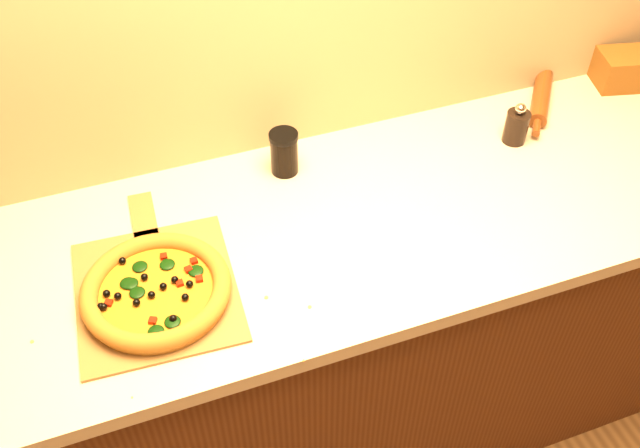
{
  "coord_description": "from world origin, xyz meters",
  "views": [
    {
      "loc": [
        -0.45,
        0.32,
        2.08
      ],
      "look_at": [
        -0.07,
        1.38,
        0.96
      ],
      "focal_mm": 40.0,
      "sensor_mm": 36.0,
      "label": 1
    }
  ],
  "objects": [
    {
      "name": "pepper_grinder",
      "position": [
        0.54,
        1.55,
        0.95
      ],
      "size": [
        0.06,
        0.06,
        0.12
      ],
      "color": "black",
      "rests_on": "countertop"
    },
    {
      "name": "dark_jar",
      "position": [
        -0.06,
        1.64,
        0.96
      ],
      "size": [
        0.07,
        0.07,
        0.12
      ],
      "color": "black",
      "rests_on": "countertop"
    },
    {
      "name": "pizza_peel",
      "position": [
        -0.44,
        1.37,
        0.9
      ],
      "size": [
        0.36,
        0.51,
        0.01
      ],
      "rotation": [
        0.0,
        0.0,
        -0.06
      ],
      "color": "brown",
      "rests_on": "countertop"
    },
    {
      "name": "cabinet",
      "position": [
        0.0,
        1.43,
        0.43
      ],
      "size": [
        2.8,
        0.65,
        0.86
      ],
      "primitive_type": "cube",
      "color": "#49220F",
      "rests_on": "ground"
    },
    {
      "name": "rolling_pin",
      "position": [
        0.7,
        1.67,
        0.92
      ],
      "size": [
        0.23,
        0.3,
        0.05
      ],
      "rotation": [
        0.0,
        0.0,
        0.92
      ],
      "color": "#5F3410",
      "rests_on": "countertop"
    },
    {
      "name": "countertop",
      "position": [
        0.0,
        1.43,
        0.88
      ],
      "size": [
        2.84,
        0.68,
        0.04
      ],
      "primitive_type": "cube",
      "color": "beige",
      "rests_on": "cabinet"
    },
    {
      "name": "pizza",
      "position": [
        -0.44,
        1.34,
        0.93
      ],
      "size": [
        0.31,
        0.31,
        0.04
      ],
      "color": "#C98132",
      "rests_on": "pizza_peel"
    }
  ]
}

